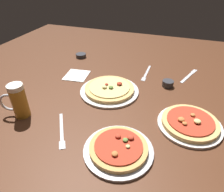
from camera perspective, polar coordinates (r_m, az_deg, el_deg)
ground_plane at (r=1.12m, az=0.00°, el=-1.49°), size 2.40×2.40×0.03m
pizza_plate_near at (r=0.99m, az=20.77°, el=-7.07°), size 0.28×0.28×0.05m
pizza_plate_far at (r=1.16m, az=-0.71°, el=1.83°), size 0.33×0.33×0.05m
pizza_plate_side at (r=0.82m, az=1.82°, el=-14.41°), size 0.27×0.27×0.05m
beer_mug_dark at (r=1.04m, az=-24.64°, el=-1.25°), size 0.13×0.07×0.17m
ramekin_sauce at (r=1.26m, az=15.24°, el=3.37°), size 0.07×0.07×0.04m
ramekin_butter at (r=1.62m, az=-8.61°, el=11.06°), size 0.08×0.08×0.03m
napkin_folded at (r=1.35m, az=-9.78°, el=5.76°), size 0.16×0.17×0.01m
fork_left at (r=1.38m, az=9.53°, el=6.30°), size 0.03×0.23×0.01m
knife_right at (r=1.42m, az=20.60°, el=5.34°), size 0.10×0.22×0.01m
fork_spare at (r=0.94m, az=-13.82°, el=-9.27°), size 0.14×0.20×0.01m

